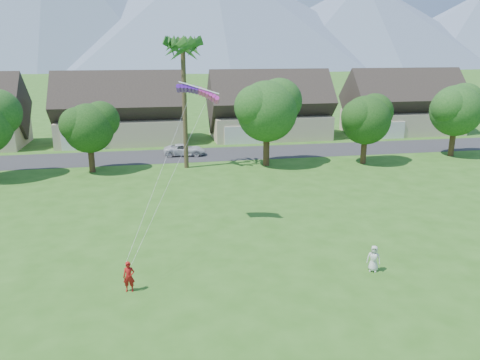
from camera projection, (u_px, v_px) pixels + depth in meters
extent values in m
plane|color=#2D6019|center=(283.00, 329.00, 19.83)|extent=(500.00, 500.00, 0.00)
cube|color=#2D2D30|center=(201.00, 155.00, 51.98)|extent=(90.00, 7.00, 0.01)
imported|color=#A31512|center=(129.00, 277.00, 22.74)|extent=(0.60, 0.42, 1.55)
imported|color=silver|center=(374.00, 258.00, 24.83)|extent=(0.84, 0.74, 1.45)
imported|color=silver|center=(185.00, 150.00, 51.50)|extent=(4.72, 2.53, 1.26)
cone|color=slate|center=(52.00, 1.00, 246.57)|extent=(190.00, 190.00, 70.00)
cone|color=slate|center=(212.00, 11.00, 262.45)|extent=(240.00, 240.00, 62.00)
cone|color=slate|center=(361.00, 24.00, 279.75)|extent=(200.00, 200.00, 50.00)
cone|color=slate|center=(480.00, 29.00, 294.36)|extent=(180.00, 180.00, 45.00)
cube|color=beige|center=(122.00, 130.00, 58.52)|extent=(15.00, 8.00, 3.00)
cube|color=#382D28|center=(120.00, 104.00, 57.62)|extent=(15.75, 8.15, 8.15)
cube|color=silver|center=(83.00, 141.00, 54.06)|extent=(4.80, 0.12, 2.20)
cube|color=beige|center=(269.00, 126.00, 61.83)|extent=(15.00, 8.00, 3.00)
cube|color=#382D28|center=(270.00, 101.00, 60.92)|extent=(15.75, 8.15, 8.15)
cube|color=silver|center=(244.00, 135.00, 57.37)|extent=(4.80, 0.12, 2.20)
cube|color=beige|center=(402.00, 122.00, 65.13)|extent=(15.00, 8.00, 3.00)
cube|color=#382D28|center=(404.00, 98.00, 64.23)|extent=(15.75, 8.15, 8.15)
cube|color=silver|center=(387.00, 130.00, 60.67)|extent=(4.80, 0.12, 2.20)
cylinder|color=#47301C|center=(92.00, 161.00, 44.57)|extent=(0.56, 0.56, 2.18)
sphere|color=#214916|center=(89.00, 128.00, 43.71)|extent=(4.62, 4.62, 4.62)
cylinder|color=#47301C|center=(266.00, 152.00, 46.97)|extent=(0.62, 0.62, 2.82)
sphere|color=#214916|center=(267.00, 111.00, 45.86)|extent=(5.98, 5.98, 5.98)
cylinder|color=#47301C|center=(364.00, 152.00, 47.83)|extent=(0.58, 0.58, 2.30)
sphere|color=#214916|center=(366.00, 120.00, 46.92)|extent=(4.90, 4.90, 4.90)
cylinder|color=#47301C|center=(452.00, 144.00, 51.13)|extent=(0.60, 0.60, 2.56)
sphere|color=#214916|center=(456.00, 111.00, 50.12)|extent=(5.44, 5.44, 5.44)
cylinder|color=#4C3D26|center=(185.00, 107.00, 44.79)|extent=(0.44, 0.44, 12.00)
sphere|color=#286021|center=(182.00, 38.00, 43.06)|extent=(3.00, 3.00, 3.00)
cube|color=#5717AE|center=(188.00, 91.00, 29.08)|extent=(1.51, 1.24, 0.50)
cube|color=#E32AB9|center=(209.00, 91.00, 29.31)|extent=(1.51, 1.24, 0.50)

